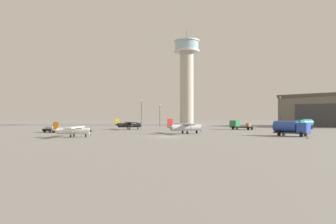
# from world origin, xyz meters

# --- Properties ---
(ground_plane) EXTENTS (400.00, 400.00, 0.00)m
(ground_plane) POSITION_xyz_m (0.00, 0.00, 0.00)
(ground_plane) COLOR gray
(control_tower) EXTENTS (10.52, 10.52, 38.80)m
(control_tower) POSITION_xyz_m (3.64, 72.48, 20.77)
(control_tower) COLOR #B2AD9E
(control_tower) RESTS_ON ground_plane
(hangar) EXTENTS (34.24, 33.61, 11.48)m
(hangar) POSITION_xyz_m (54.07, 58.79, 5.76)
(hangar) COLOR #6B665B
(hangar) RESTS_ON ground_plane
(airplane_black) EXTENTS (7.84, 9.88, 2.99)m
(airplane_black) POSITION_xyz_m (-12.36, 29.68, 1.40)
(airplane_black) COLOR black
(airplane_black) RESTS_ON ground_plane
(airplane_white) EXTENTS (7.26, 9.24, 2.72)m
(airplane_white) POSITION_xyz_m (-16.64, -1.98, 1.27)
(airplane_white) COLOR white
(airplane_white) RESTS_ON ground_plane
(airplane_silver) EXTENTS (8.30, 10.42, 3.19)m
(airplane_silver) POSITION_xyz_m (3.32, 10.11, 1.49)
(airplane_silver) COLOR #B7BABF
(airplane_silver) RESTS_ON ground_plane
(truck_fuel_tanker_teal) EXTENTS (6.26, 5.37, 2.89)m
(truck_fuel_tanker_teal) POSITION_xyz_m (36.63, 33.90, 1.63)
(truck_fuel_tanker_teal) COLOR #38383D
(truck_fuel_tanker_teal) RESTS_ON ground_plane
(truck_fuel_tanker_blue) EXTENTS (6.26, 5.88, 2.86)m
(truck_fuel_tanker_blue) POSITION_xyz_m (23.10, 3.38, 1.61)
(truck_fuel_tanker_blue) COLOR #38383D
(truck_fuel_tanker_blue) RESTS_ON ground_plane
(truck_flatbed_green) EXTENTS (7.04, 6.32, 2.52)m
(truck_flatbed_green) POSITION_xyz_m (18.16, 31.48, 1.23)
(truck_flatbed_green) COLOR #38383D
(truck_flatbed_green) RESTS_ON ground_plane
(car_black) EXTENTS (4.61, 3.28, 1.37)m
(car_black) POSITION_xyz_m (-27.12, 13.08, 0.74)
(car_black) COLOR black
(car_black) RESTS_ON ground_plane
(light_post_east) EXTENTS (0.44, 0.44, 9.38)m
(light_post_east) POSITION_xyz_m (-11.94, 50.61, 5.53)
(light_post_east) COLOR #38383D
(light_post_east) RESTS_ON ground_plane
(light_post_north) EXTENTS (0.44, 0.44, 10.01)m
(light_post_north) POSITION_xyz_m (33.87, 46.76, 5.87)
(light_post_north) COLOR #38383D
(light_post_north) RESTS_ON ground_plane
(light_post_centre) EXTENTS (0.44, 0.44, 7.96)m
(light_post_centre) POSITION_xyz_m (-5.95, 55.00, 4.79)
(light_post_centre) COLOR #38383D
(light_post_centre) RESTS_ON ground_plane
(traffic_cone_near_left) EXTENTS (0.36, 0.36, 0.66)m
(traffic_cone_near_left) POSITION_xyz_m (23.85, -2.89, 0.32)
(traffic_cone_near_left) COLOR black
(traffic_cone_near_left) RESTS_ON ground_plane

